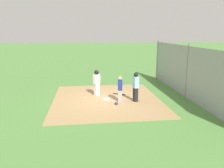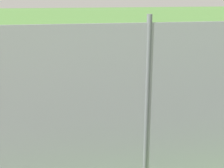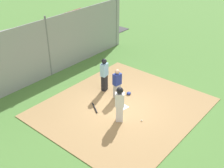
{
  "view_description": "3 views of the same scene",
  "coord_description": "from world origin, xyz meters",
  "views": [
    {
      "loc": [
        -13.07,
        1.28,
        4.06
      ],
      "look_at": [
        0.02,
        -0.35,
        0.96
      ],
      "focal_mm": 36.05,
      "sensor_mm": 36.0,
      "label": 1
    },
    {
      "loc": [
        -1.67,
        -10.53,
        3.72
      ],
      "look_at": [
        0.2,
        -0.13,
        0.6
      ],
      "focal_mm": 49.94,
      "sensor_mm": 36.0,
      "label": 2
    },
    {
      "loc": [
        8.73,
        6.69,
        7.53
      ],
      "look_at": [
        -0.48,
        -1.04,
        0.67
      ],
      "focal_mm": 46.11,
      "sensor_mm": 36.0,
      "label": 3
    }
  ],
  "objects": [
    {
      "name": "baseball",
      "position": [
        0.31,
        1.29,
        0.07
      ],
      "size": [
        0.07,
        0.07,
        0.07
      ],
      "primitive_type": "sphere",
      "color": "white",
      "rests_on": "dirt_infield"
    },
    {
      "name": "home_plate",
      "position": [
        0.0,
        0.0,
        0.04
      ],
      "size": [
        0.49,
        0.49,
        0.02
      ],
      "primitive_type": "cube",
      "rotation": [
        0.0,
        0.0,
        -0.13
      ],
      "color": "white",
      "rests_on": "dirt_infield"
    },
    {
      "name": "runner",
      "position": [
        0.89,
        0.53,
        0.98
      ],
      "size": [
        0.44,
        0.46,
        1.66
      ],
      "rotation": [
        0.0,
        0.0,
        3.8
      ],
      "color": "silver",
      "rests_on": "dirt_infield"
    },
    {
      "name": "catcher_mask",
      "position": [
        -1.08,
        -0.46,
        0.09
      ],
      "size": [
        0.24,
        0.2,
        0.12
      ],
      "primitive_type": "ellipsoid",
      "color": "navy",
      "rests_on": "dirt_infield"
    },
    {
      "name": "umpire",
      "position": [
        -0.63,
        -1.66,
        0.94
      ],
      "size": [
        0.42,
        0.32,
        1.73
      ],
      "rotation": [
        0.0,
        0.0,
        1.75
      ],
      "color": "black",
      "rests_on": "dirt_infield"
    },
    {
      "name": "catcher",
      "position": [
        -0.52,
        -0.75,
        0.79
      ],
      "size": [
        0.41,
        0.31,
        1.49
      ],
      "rotation": [
        0.0,
        0.0,
        1.44
      ],
      "color": "#9E9EA3",
      "rests_on": "dirt_infield"
    },
    {
      "name": "baseball_bat",
      "position": [
        0.9,
        -0.91,
        0.06
      ],
      "size": [
        0.49,
        0.73,
        0.06
      ],
      "primitive_type": "cylinder",
      "rotation": [
        0.0,
        1.57,
        4.15
      ],
      "color": "black",
      "rests_on": "dirt_infield"
    },
    {
      "name": "dirt_infield",
      "position": [
        0.0,
        0.0,
        0.01
      ],
      "size": [
        7.2,
        6.4,
        0.03
      ],
      "primitive_type": "cube",
      "color": "#A88456",
      "rests_on": "ground_plane"
    },
    {
      "name": "ground_plane",
      "position": [
        0.0,
        0.0,
        0.0
      ],
      "size": [
        140.0,
        140.0,
        0.0
      ],
      "primitive_type": "plane",
      "color": "#51843D"
    },
    {
      "name": "backstop_fence",
      "position": [
        0.0,
        -5.05,
        1.6
      ],
      "size": [
        12.0,
        0.1,
        3.35
      ],
      "color": "#93999E",
      "rests_on": "ground_plane"
    }
  ]
}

